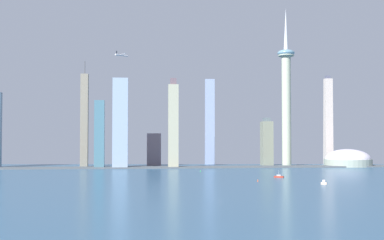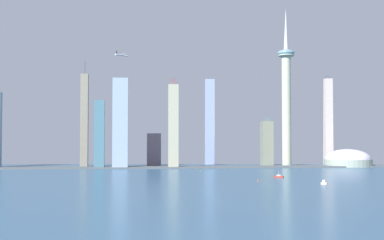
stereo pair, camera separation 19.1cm
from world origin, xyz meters
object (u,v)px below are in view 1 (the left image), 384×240
at_px(observation_tower, 286,93).
at_px(channel_buoy_1, 200,171).
at_px(channel_buoy_0, 258,180).
at_px(skyscraper_1, 99,134).
at_px(boat_2, 324,183).
at_px(skyscraper_2, 209,121).
at_px(skyscraper_5, 327,121).
at_px(stadium_dome, 348,160).
at_px(skyscraper_4, 154,149).
at_px(skyscraper_9, 84,120).
at_px(skyscraper_7, 267,143).
at_px(skyscraper_3, 120,123).
at_px(boat_0, 279,176).
at_px(airplane, 122,55).
at_px(skyscraper_0, 173,125).

xyz_separation_m(observation_tower, channel_buoy_1, (-179.94, -139.83, -136.50)).
relative_size(channel_buoy_0, channel_buoy_1, 1.16).
bearing_deg(skyscraper_1, boat_2, -50.42).
xyz_separation_m(skyscraper_2, boat_2, (68.96, -446.56, -84.91)).
xyz_separation_m(skyscraper_5, channel_buoy_1, (-276.95, -184.73, -84.99)).
xyz_separation_m(skyscraper_5, channel_buoy_0, (-229.50, -368.88, -84.81)).
relative_size(stadium_dome, skyscraper_2, 0.48).
relative_size(stadium_dome, skyscraper_1, 0.74).
xyz_separation_m(skyscraper_4, skyscraper_9, (-128.09, -21.76, 54.67)).
distance_m(skyscraper_5, boat_2, 453.13).
distance_m(skyscraper_2, channel_buoy_1, 237.75).
xyz_separation_m(skyscraper_4, skyscraper_7, (216.36, -11.61, 12.76)).
relative_size(skyscraper_3, channel_buoy_1, 70.94).
distance_m(skyscraper_2, boat_2, 459.76).
height_order(skyscraper_9, boat_0, skyscraper_9).
height_order(boat_2, channel_buoy_0, boat_2).
bearing_deg(channel_buoy_1, skyscraper_1, 147.09).
distance_m(skyscraper_1, airplane, 144.54).
bearing_deg(skyscraper_9, observation_tower, -2.40).
bearing_deg(skyscraper_1, skyscraper_9, 122.69).
bearing_deg(skyscraper_3, skyscraper_5, 12.15).
height_order(observation_tower, skyscraper_4, observation_tower).
height_order(observation_tower, channel_buoy_1, observation_tower).
height_order(skyscraper_0, channel_buoy_1, skyscraper_0).
height_order(observation_tower, skyscraper_5, observation_tower).
xyz_separation_m(skyscraper_7, skyscraper_9, (-344.45, -10.15, 41.91)).
bearing_deg(airplane, skyscraper_2, -4.17).
relative_size(observation_tower, channel_buoy_0, 116.65).
relative_size(stadium_dome, skyscraper_7, 0.95).
relative_size(skyscraper_5, airplane, 7.30).
xyz_separation_m(skyscraper_7, boat_2, (-35.52, -394.86, -41.48)).
distance_m(boat_0, channel_buoy_0, 69.55).
height_order(boat_2, channel_buoy_1, boat_2).
bearing_deg(skyscraper_9, skyscraper_2, 14.45).
distance_m(skyscraper_7, boat_2, 398.62).
xyz_separation_m(skyscraper_5, airplane, (-403.70, -77.42, 112.34)).
xyz_separation_m(stadium_dome, channel_buoy_1, (-289.10, -116.60, -10.38)).
bearing_deg(skyscraper_9, skyscraper_4, 9.64).
height_order(skyscraper_2, skyscraper_9, skyscraper_9).
xyz_separation_m(skyscraper_2, skyscraper_3, (-172.22, -119.93, -8.62)).
height_order(skyscraper_2, channel_buoy_1, skyscraper_2).
bearing_deg(boat_0, airplane, 165.29).
bearing_deg(skyscraper_1, skyscraper_4, 36.23).
distance_m(stadium_dome, airplane, 456.04).
height_order(skyscraper_9, airplane, airplane).
bearing_deg(observation_tower, skyscraper_3, -172.18).
height_order(skyscraper_9, channel_buoy_1, skyscraper_9).
xyz_separation_m(stadium_dome, skyscraper_5, (-12.15, 68.13, 74.61)).
relative_size(stadium_dome, channel_buoy_0, 34.03).
xyz_separation_m(skyscraper_4, channel_buoy_0, (115.44, -361.47, -29.27)).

